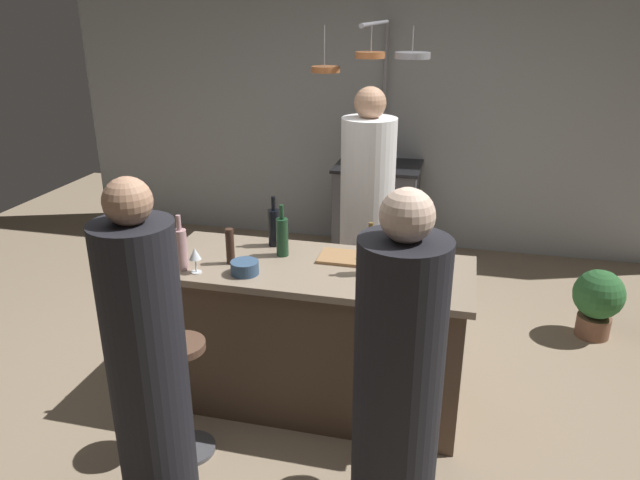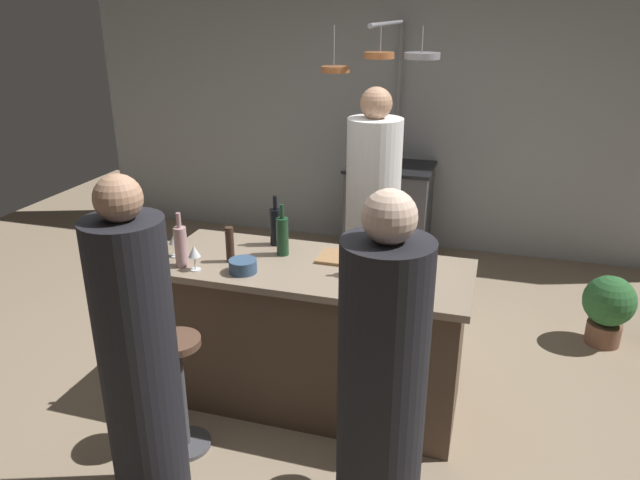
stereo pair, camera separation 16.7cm
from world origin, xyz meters
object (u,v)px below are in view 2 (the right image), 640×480
(guest_right, at_px, (381,405))
(wine_glass_near_right_guest, at_px, (194,253))
(wine_bottle_white, at_px, (394,243))
(cutting_board, at_px, (346,258))
(wine_bottle_rose, at_px, (181,246))
(pepper_mill, at_px, (230,245))
(bar_stool_left, at_px, (180,389))
(mixing_bowl_blue, at_px, (243,266))
(wine_bottle_green, at_px, (282,235))
(mixing_bowl_steel, at_px, (419,262))
(wine_glass_near_left_guest, at_px, (175,240))
(wine_bottle_amber, at_px, (368,256))
(stove_range, at_px, (389,210))
(bar_stool_right, at_px, (387,428))
(chef, at_px, (372,225))
(guest_left, at_px, (140,366))
(potted_plant, at_px, (608,306))
(wine_bottle_dark, at_px, (276,226))

(guest_right, relative_size, wine_glass_near_right_guest, 11.51)
(guest_right, height_order, wine_bottle_white, guest_right)
(cutting_board, distance_m, wine_bottle_rose, 0.94)
(wine_bottle_rose, bearing_deg, pepper_mill, 30.91)
(bar_stool_left, bearing_deg, mixing_bowl_blue, 64.13)
(wine_bottle_rose, height_order, wine_bottle_green, wine_bottle_rose)
(cutting_board, height_order, wine_glass_near_right_guest, wine_glass_near_right_guest)
(guest_right, bearing_deg, mixing_bowl_steel, 90.74)
(cutting_board, relative_size, wine_bottle_rose, 1.01)
(wine_bottle_green, distance_m, wine_glass_near_left_guest, 0.63)
(wine_glass_near_left_guest, relative_size, mixing_bowl_steel, 0.76)
(wine_bottle_amber, bearing_deg, mixing_bowl_blue, -166.12)
(stove_range, xyz_separation_m, mixing_bowl_blue, (-0.34, -2.65, 0.49))
(cutting_board, xyz_separation_m, mixing_bowl_blue, (-0.50, -0.33, 0.03))
(wine_glass_near_right_guest, bearing_deg, mixing_bowl_steel, 17.35)
(wine_glass_near_left_guest, bearing_deg, wine_bottle_green, 19.53)
(guest_right, bearing_deg, wine_bottle_rose, 149.49)
(bar_stool_right, xyz_separation_m, mixing_bowl_steel, (0.01, 0.75, 0.57))
(stove_range, height_order, wine_bottle_amber, wine_bottle_amber)
(bar_stool_right, bearing_deg, bar_stool_left, 180.00)
(chef, relative_size, wine_bottle_green, 5.73)
(wine_glass_near_right_guest, bearing_deg, wine_bottle_amber, 12.95)
(guest_left, relative_size, wine_bottle_rose, 5.20)
(wine_bottle_white, distance_m, mixing_bowl_steel, 0.19)
(wine_bottle_white, height_order, mixing_bowl_steel, wine_bottle_white)
(chef, bearing_deg, wine_bottle_green, -113.02)
(cutting_board, xyz_separation_m, wine_glass_near_left_guest, (-0.97, -0.24, 0.10))
(pepper_mill, bearing_deg, bar_stool_right, -27.45)
(guest_left, relative_size, potted_plant, 3.18)
(wine_bottle_green, bearing_deg, bar_stool_left, -114.40)
(guest_right, relative_size, pepper_mill, 8.00)
(bar_stool_right, bearing_deg, guest_left, -160.23)
(guest_right, distance_m, guest_left, 1.10)
(bar_stool_left, bearing_deg, stove_range, 79.92)
(stove_range, distance_m, cutting_board, 2.36)
(wine_glass_near_left_guest, distance_m, mixing_bowl_steel, 1.41)
(wine_bottle_rose, xyz_separation_m, mixing_bowl_blue, (0.36, 0.02, -0.09))
(potted_plant, height_order, wine_glass_near_right_guest, wine_glass_near_right_guest)
(bar_stool_left, relative_size, wine_bottle_amber, 2.28)
(bar_stool_right, relative_size, wine_bottle_amber, 2.28)
(pepper_mill, bearing_deg, wine_bottle_dark, 64.07)
(mixing_bowl_steel, bearing_deg, chef, 117.98)
(potted_plant, distance_m, wine_glass_near_right_guest, 2.92)
(bar_stool_left, relative_size, wine_bottle_white, 2.22)
(stove_range, height_order, pepper_mill, pepper_mill)
(potted_plant, distance_m, wine_bottle_amber, 2.08)
(wine_bottle_green, bearing_deg, stove_range, 84.72)
(stove_range, distance_m, chef, 1.55)
(chef, xyz_separation_m, wine_glass_near_left_guest, (-0.95, -1.06, 0.18))
(cutting_board, height_order, wine_bottle_rose, wine_bottle_rose)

